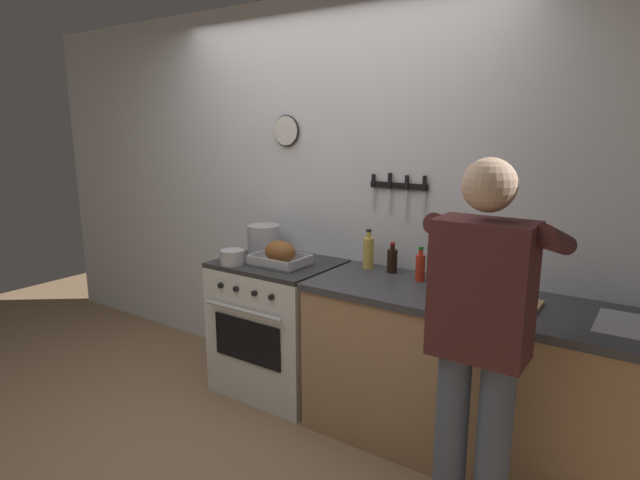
% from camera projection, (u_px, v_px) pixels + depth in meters
% --- Properties ---
extents(ground_plane, '(8.00, 8.00, 0.00)m').
position_uv_depth(ground_plane, '(193.00, 474.00, 2.73)').
color(ground_plane, '#937251').
extents(wall_back, '(6.00, 0.13, 2.60)m').
position_uv_depth(wall_back, '(335.00, 198.00, 3.54)').
color(wall_back, silver).
rests_on(wall_back, ground).
extents(counter_block, '(2.03, 0.65, 0.90)m').
position_uv_depth(counter_block, '(491.00, 382.00, 2.76)').
color(counter_block, tan).
rests_on(counter_block, ground).
extents(stove, '(0.76, 0.67, 0.90)m').
position_uv_depth(stove, '(278.00, 326.00, 3.55)').
color(stove, white).
rests_on(stove, ground).
extents(person_cook, '(0.51, 0.63, 1.66)m').
position_uv_depth(person_cook, '(481.00, 333.00, 2.13)').
color(person_cook, '#4C566B').
rests_on(person_cook, ground).
extents(roasting_pan, '(0.35, 0.26, 0.16)m').
position_uv_depth(roasting_pan, '(280.00, 255.00, 3.35)').
color(roasting_pan, '#B7B7BC').
rests_on(roasting_pan, stove).
extents(stock_pot, '(0.23, 0.23, 0.20)m').
position_uv_depth(stock_pot, '(264.00, 239.00, 3.64)').
color(stock_pot, '#B7B7BC').
rests_on(stock_pot, stove).
extents(saucepan, '(0.16, 0.16, 0.10)m').
position_uv_depth(saucepan, '(233.00, 257.00, 3.37)').
color(saucepan, '#B7B7BC').
rests_on(saucepan, stove).
extents(cutting_board, '(0.36, 0.24, 0.02)m').
position_uv_depth(cutting_board, '(501.00, 302.00, 2.63)').
color(cutting_board, tan).
rests_on(cutting_board, counter_block).
extents(bottle_olive_oil, '(0.07, 0.07, 0.26)m').
position_uv_depth(bottle_olive_oil, '(433.00, 260.00, 3.06)').
color(bottle_olive_oil, '#385623').
rests_on(bottle_olive_oil, counter_block).
extents(bottle_cooking_oil, '(0.07, 0.07, 0.25)m').
position_uv_depth(bottle_cooking_oil, '(368.00, 252.00, 3.28)').
color(bottle_cooking_oil, gold).
rests_on(bottle_cooking_oil, counter_block).
extents(bottle_hot_sauce, '(0.06, 0.06, 0.20)m').
position_uv_depth(bottle_hot_sauce, '(420.00, 267.00, 3.00)').
color(bottle_hot_sauce, red).
rests_on(bottle_hot_sauce, counter_block).
extents(bottle_soy_sauce, '(0.06, 0.06, 0.19)m').
position_uv_depth(bottle_soy_sauce, '(392.00, 260.00, 3.18)').
color(bottle_soy_sauce, black).
rests_on(bottle_soy_sauce, counter_block).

